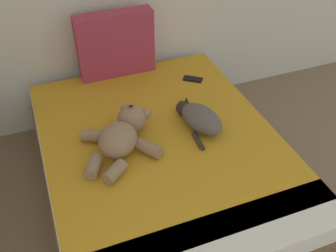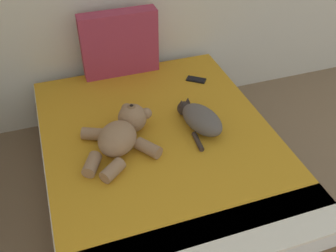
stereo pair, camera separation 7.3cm
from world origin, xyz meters
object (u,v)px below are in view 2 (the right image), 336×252
(cell_phone, at_px, (196,80))
(patterned_cushion, at_px, (120,44))
(bed, at_px, (162,166))
(teddy_bear, at_px, (122,133))
(cat, at_px, (200,119))

(cell_phone, bearing_deg, patterned_cushion, 149.71)
(patterned_cushion, xyz_separation_m, cell_phone, (0.52, -0.30, -0.25))
(bed, xyz_separation_m, cell_phone, (0.47, 0.57, 0.25))
(bed, bearing_deg, teddy_bear, 172.32)
(bed, xyz_separation_m, cat, (0.28, 0.03, 0.31))
(teddy_bear, relative_size, cell_phone, 3.58)
(teddy_bear, height_order, cell_phone, teddy_bear)
(bed, relative_size, cat, 4.35)
(bed, xyz_separation_m, teddy_bear, (-0.24, 0.03, 0.33))
(patterned_cushion, bearing_deg, bed, -86.90)
(cell_phone, bearing_deg, cat, -109.73)
(cat, height_order, cell_phone, cat)
(bed, relative_size, patterned_cushion, 3.28)
(bed, height_order, patterned_cushion, patterned_cushion)
(bed, bearing_deg, cat, 6.17)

